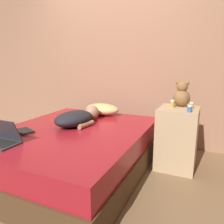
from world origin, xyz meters
The scene contains 12 objects.
ground_plane centered at (0.00, 0.00, 0.00)m, with size 12.00×12.00×0.00m, color brown.
wall_back centered at (0.00, 1.22, 1.30)m, with size 8.00×0.06×2.60m.
bed centered at (0.00, 0.00, 0.24)m, with size 1.52×1.88×0.48m.
nightstand centered at (1.03, 0.56, 0.35)m, with size 0.43×0.47×0.70m.
pillow centered at (-0.02, 0.74, 0.56)m, with size 0.48×0.31×0.16m.
person_lying centered at (-0.06, 0.19, 0.56)m, with size 0.42×0.71×0.18m.
laptop centered at (-0.34, -0.62, 0.53)m, with size 0.33×0.23×0.22m.
teddy_bear centered at (1.04, 0.68, 0.83)m, with size 0.19×0.19×0.29m.
bottle_amber centered at (0.95, 0.57, 0.74)m, with size 0.05×0.05×0.09m.
bottle_orange centered at (1.16, 0.57, 0.73)m, with size 0.04×0.04×0.07m.
bottle_blue centered at (1.15, 0.40, 0.73)m, with size 0.05×0.05×0.07m.
book centered at (-0.41, -0.29, 0.49)m, with size 0.24×0.20×0.02m.
Camera 1 is at (1.32, -1.90, 1.19)m, focal length 35.00 mm.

